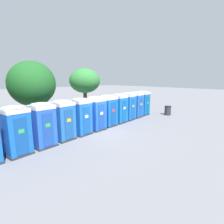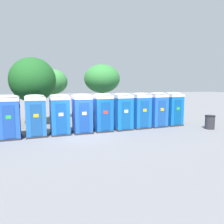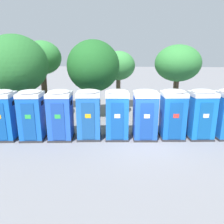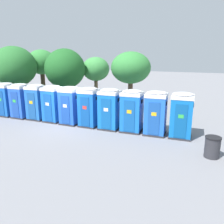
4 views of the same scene
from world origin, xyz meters
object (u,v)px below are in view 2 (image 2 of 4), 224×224
object	(u,v)px
portapotty_4	(60,114)
street_tree_2	(102,79)
portapotty_10	(173,109)
street_tree_4	(33,80)
portapotty_6	(103,112)
trash_can	(210,122)
portapotty_5	(82,113)
portapotty_7	(122,111)
portapotty_3	(35,115)
portapotty_8	(140,110)
portapotty_2	(9,117)
portapotty_9	(157,109)
street_tree_0	(53,82)

from	to	relation	value
portapotty_4	street_tree_2	distance (m)	6.45
portapotty_10	street_tree_4	world-z (taller)	street_tree_4
portapotty_6	portapotty_10	xyz separation A→B (m)	(5.65, 0.61, -0.00)
trash_can	street_tree_2	bearing A→B (deg)	138.04
portapotty_5	portapotty_6	xyz separation A→B (m)	(1.41, 0.17, 0.00)
portapotty_6	portapotty_7	size ratio (longest dim) A/B	1.00
portapotty_3	street_tree_2	distance (m)	7.44
portapotty_5	street_tree_4	distance (m)	5.19
portapotty_7	portapotty_6	bearing A→B (deg)	-175.06
portapotty_10	trash_can	distance (m)	2.76
portapotty_8	portapotty_10	world-z (taller)	same
portapotty_2	portapotty_9	distance (m)	9.95
street_tree_4	portapotty_6	bearing A→B (deg)	-36.05
portapotty_4	trash_can	size ratio (longest dim) A/B	2.64
street_tree_0	portapotty_10	bearing A→B (deg)	-30.91
portapotty_6	street_tree_2	size ratio (longest dim) A/B	0.53
portapotty_4	portapotty_9	size ratio (longest dim) A/B	1.00
portapotty_9	street_tree_0	size ratio (longest dim) A/B	0.57
portapotty_4	portapotty_6	world-z (taller)	same
portapotty_6	street_tree_0	world-z (taller)	street_tree_0
portapotty_6	portapotty_10	distance (m)	5.69
portapotty_8	street_tree_0	bearing A→B (deg)	136.79
portapotty_10	street_tree_2	size ratio (longest dim) A/B	0.53
portapotty_5	street_tree_0	size ratio (longest dim) A/B	0.57
portapotty_8	street_tree_4	distance (m)	8.30
portapotty_9	portapotty_7	bearing A→B (deg)	-173.78
portapotty_4	portapotty_3	bearing A→B (deg)	-175.86
portapotty_6	trash_can	bearing A→B (deg)	-10.43
portapotty_2	trash_can	bearing A→B (deg)	-3.44
portapotty_4	portapotty_10	world-z (taller)	same
portapotty_6	street_tree_2	world-z (taller)	street_tree_2
portapotty_4	portapotty_7	distance (m)	4.26
portapotty_5	portapotty_2	bearing A→B (deg)	-174.56
portapotty_8	street_tree_4	xyz separation A→B (m)	(-7.41, 3.05, 2.14)
portapotty_3	trash_can	world-z (taller)	portapotty_3
portapotty_4	street_tree_0	size ratio (longest dim) A/B	0.57
street_tree_2	street_tree_4	xyz separation A→B (m)	(-5.56, -1.09, -0.14)
portapotty_9	street_tree_0	bearing A→B (deg)	143.54
street_tree_0	street_tree_2	distance (m)	4.31
portapotty_2	street_tree_2	xyz separation A→B (m)	(6.63, 5.00, 2.28)
portapotty_3	street_tree_0	bearing A→B (deg)	79.43
portapotty_7	portapotty_9	xyz separation A→B (m)	(2.83, 0.31, 0.00)
portapotty_9	street_tree_4	bearing A→B (deg)	161.78
portapotty_8	street_tree_2	xyz separation A→B (m)	(-1.86, 4.13, 2.28)
portapotty_7	street_tree_4	xyz separation A→B (m)	(-6.00, 3.21, 2.14)
portapotty_2	portapotty_3	size ratio (longest dim) A/B	1.00
portapotty_8	trash_can	bearing A→B (deg)	-19.85
portapotty_2	portapotty_7	xyz separation A→B (m)	(7.07, 0.70, -0.00)
portapotty_5	street_tree_0	bearing A→B (deg)	105.58
portapotty_2	street_tree_4	bearing A→B (deg)	74.70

